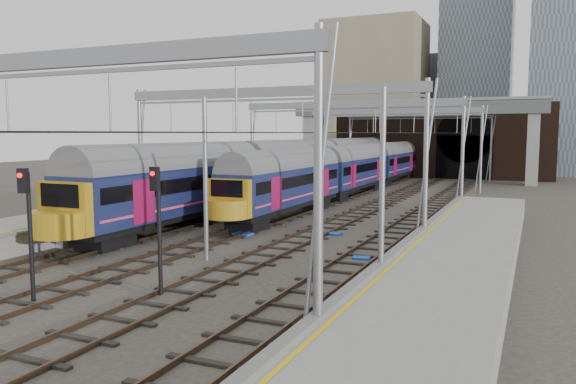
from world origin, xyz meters
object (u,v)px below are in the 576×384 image
at_px(train_main, 375,164).
at_px(signal_near_left, 28,217).
at_px(signal_near_centre, 158,214).
at_px(relay_cabinet, 63,237).
at_px(train_second, 325,163).

xyz_separation_m(train_main, signal_near_left, (-0.02, -42.34, 0.45)).
relative_size(signal_near_centre, relay_cabinet, 4.22).
xyz_separation_m(train_second, relay_cabinet, (-1.80, -31.69, -2.03)).
xyz_separation_m(train_main, signal_near_centre, (3.38, -40.07, 0.46)).
height_order(train_main, signal_near_centre, train_main).
distance_m(train_main, train_second, 5.43).
relative_size(signal_near_left, signal_near_centre, 1.00).
bearing_deg(relay_cabinet, train_second, 90.92).
relative_size(train_main, signal_near_centre, 13.54).
bearing_deg(signal_near_centre, train_main, 98.26).
relative_size(train_second, relay_cabinet, 64.51).
xyz_separation_m(train_second, signal_near_centre, (7.38, -36.40, 0.26)).
bearing_deg(signal_near_left, relay_cabinet, 108.05).
bearing_deg(train_second, signal_near_centre, -78.53).
height_order(train_main, signal_near_left, train_main).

